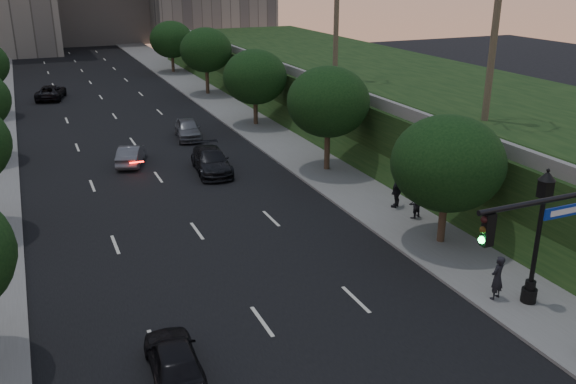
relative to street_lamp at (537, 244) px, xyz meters
name	(u,v)px	position (x,y,z in m)	size (l,w,h in m)	color
road_surface	(138,149)	(-10.00, 27.99, -2.62)	(16.00, 140.00, 0.02)	black
sidewalk_right	(269,133)	(0.25, 27.99, -2.56)	(4.50, 140.00, 0.15)	slate
embankment	(410,101)	(12.00, 25.99, -0.63)	(18.00, 90.00, 4.00)	black
parapet_wall	(318,80)	(3.50, 25.99, 1.72)	(0.35, 90.00, 0.70)	slate
tree_right_a	(448,163)	(0.30, 5.99, 1.39)	(5.20, 5.20, 6.24)	#38281C
tree_right_b	(328,102)	(0.30, 17.99, 1.88)	(5.20, 5.20, 6.74)	#38281C
tree_right_c	(255,77)	(0.30, 30.99, 1.39)	(5.20, 5.20, 6.24)	#38281C
tree_right_d	(206,50)	(0.30, 44.99, 1.88)	(5.20, 5.20, 6.74)	#38281C
tree_right_e	(171,40)	(0.30, 59.99, 1.39)	(5.20, 5.20, 6.24)	#38281C
street_lamp	(537,244)	(0.00, 0.00, 0.00)	(0.64, 0.64, 5.62)	black
sedan_near_left	(174,359)	(-13.73, 1.11, -1.96)	(1.59, 3.96, 1.35)	black
sedan_mid_left	(131,155)	(-11.05, 24.42, -1.97)	(1.40, 4.01, 1.32)	#525459
sedan_far_left	(51,92)	(-14.60, 49.06, -1.93)	(2.33, 5.05, 1.40)	black
sedan_near_right	(211,161)	(-6.61, 20.68, -1.89)	(2.09, 5.15, 1.49)	black
sedan_far_right	(188,129)	(-5.89, 29.30, -1.87)	(1.80, 4.47, 1.52)	#585A5F
pedestrian_a	(497,278)	(-1.03, 0.71, -1.57)	(0.67, 0.44, 1.82)	black
pedestrian_b	(414,204)	(0.75, 8.89, -1.71)	(0.75, 0.58, 1.54)	black
pedestrian_c	(397,191)	(0.73, 10.52, -1.56)	(1.09, 0.45, 1.86)	black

